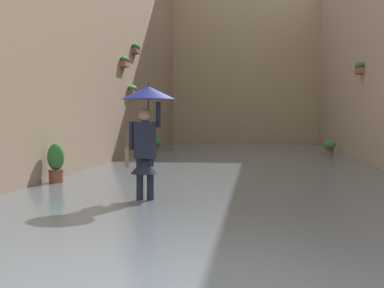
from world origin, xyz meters
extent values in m
plane|color=slate|center=(0.00, -13.04, 0.00)|extent=(65.20, 65.20, 0.00)
cube|color=slate|center=(0.00, -13.04, 0.06)|extent=(8.77, 32.08, 0.12)
cube|color=#9E563D|center=(-3.88, -13.89, 3.02)|extent=(0.20, 0.70, 0.18)
ellipsoid|color=#2D7033|center=(-3.88, -13.89, 3.18)|extent=(0.28, 0.76, 0.24)
cube|color=gray|center=(4.88, -13.04, 4.86)|extent=(1.80, 30.08, 9.72)
cube|color=brown|center=(3.88, -15.55, 2.45)|extent=(0.20, 0.70, 0.18)
ellipsoid|color=#428947|center=(3.88, -15.55, 2.61)|extent=(0.28, 0.76, 0.24)
cube|color=#9E563D|center=(3.88, -14.44, 3.37)|extent=(0.20, 0.70, 0.18)
ellipsoid|color=#387F3D|center=(3.88, -14.44, 3.53)|extent=(0.28, 0.76, 0.24)
cube|color=brown|center=(3.88, -16.22, 4.03)|extent=(0.20, 0.70, 0.18)
ellipsoid|color=#23602D|center=(3.88, -16.22, 4.19)|extent=(0.28, 0.76, 0.24)
cube|color=tan|center=(0.00, -26.98, 5.68)|extent=(11.57, 1.80, 11.36)
cube|color=#4C4233|center=(1.36, -4.91, 0.05)|extent=(0.16, 0.26, 0.10)
cylinder|color=#1E2333|center=(1.36, -4.91, 0.47)|extent=(0.14, 0.14, 0.74)
cube|color=#4C4233|center=(1.18, -4.95, 0.05)|extent=(0.16, 0.26, 0.10)
cylinder|color=#1E2333|center=(1.18, -4.95, 0.47)|extent=(0.14, 0.14, 0.74)
cube|color=#1E2333|center=(1.27, -4.93, 1.16)|extent=(0.42, 0.29, 0.63)
cone|color=#1E2333|center=(1.27, -4.93, 0.72)|extent=(0.59, 0.59, 0.28)
sphere|color=tan|center=(1.27, -4.93, 1.58)|extent=(0.23, 0.23, 0.23)
cylinder|color=#1E2333|center=(1.05, -4.98, 1.59)|extent=(0.10, 0.10, 0.44)
cylinder|color=#1E2333|center=(1.50, -4.88, 1.23)|extent=(0.10, 0.10, 0.48)
cylinder|color=black|center=(1.21, -4.94, 1.72)|extent=(0.02, 0.02, 0.49)
cone|color=navy|center=(1.21, -4.94, 1.97)|extent=(0.94, 0.94, 0.22)
cylinder|color=black|center=(1.21, -4.94, 2.11)|extent=(0.01, 0.01, 0.08)
cube|color=#8C6B4C|center=(1.57, -4.85, 0.86)|extent=(0.11, 0.29, 0.32)
torus|color=#8C6B4C|center=(1.57, -4.85, 1.14)|extent=(0.08, 0.30, 0.30)
cylinder|color=brown|center=(3.73, -7.27, 0.19)|extent=(0.31, 0.31, 0.38)
torus|color=brown|center=(3.73, -7.27, 0.38)|extent=(0.35, 0.35, 0.04)
ellipsoid|color=#2D7033|center=(3.73, -7.27, 0.68)|extent=(0.37, 0.37, 0.59)
cylinder|color=brown|center=(3.50, -18.12, 0.16)|extent=(0.33, 0.33, 0.32)
torus|color=brown|center=(3.50, -18.12, 0.32)|extent=(0.37, 0.37, 0.04)
ellipsoid|color=#387F3D|center=(3.50, -18.12, 0.51)|extent=(0.45, 0.45, 0.39)
cylinder|color=brown|center=(-3.52, -18.06, 0.14)|extent=(0.30, 0.30, 0.27)
torus|color=brown|center=(-3.52, -18.06, 0.27)|extent=(0.34, 0.34, 0.04)
ellipsoid|color=#428947|center=(-3.52, -18.06, 0.47)|extent=(0.45, 0.45, 0.40)
camera|label=1|loc=(-0.63, 4.45, 1.55)|focal=52.16mm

